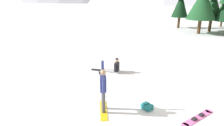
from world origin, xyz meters
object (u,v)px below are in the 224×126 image
object	(u,v)px
backpack_teal	(148,106)
loose_snowboard_far_spare	(198,118)
snowboarder_foreground	(104,89)
pine_tree_leaning	(182,1)
snowboarder_midground	(114,67)
pine_tree_short	(215,1)

from	to	relation	value
backpack_teal	loose_snowboard_far_spare	bearing A→B (deg)	-19.45
snowboarder_foreground	pine_tree_leaning	bearing A→B (deg)	65.45
snowboarder_midground	pine_tree_short	size ratio (longest dim) A/B	0.26
pine_tree_short	pine_tree_leaning	bearing A→B (deg)	133.98
loose_snowboard_far_spare	snowboarder_foreground	bearing A→B (deg)	171.71
loose_snowboard_far_spare	pine_tree_leaning	size ratio (longest dim) A/B	0.24
snowboarder_midground	backpack_teal	world-z (taller)	snowboarder_midground
snowboarder_foreground	snowboarder_midground	distance (m)	4.42
pine_tree_leaning	snowboarder_midground	bearing A→B (deg)	-118.48
pine_tree_short	snowboarder_foreground	bearing A→B (deg)	-124.85
backpack_teal	pine_tree_leaning	distance (m)	23.69
snowboarder_foreground	backpack_teal	bearing A→B (deg)	3.84
snowboarder_foreground	loose_snowboard_far_spare	bearing A→B (deg)	-8.29
snowboarder_foreground	pine_tree_leaning	size ratio (longest dim) A/B	0.29
loose_snowboard_far_spare	pine_tree_leaning	bearing A→B (deg)	74.20
loose_snowboard_far_spare	snowboarder_midground	bearing A→B (deg)	123.32
snowboarder_midground	backpack_teal	xyz separation A→B (m)	(1.34, -4.22, -0.19)
pine_tree_short	pine_tree_leaning	world-z (taller)	pine_tree_short
snowboarder_foreground	pine_tree_leaning	world-z (taller)	pine_tree_leaning
pine_tree_leaning	loose_snowboard_far_spare	bearing A→B (deg)	-105.80
snowboarder_foreground	pine_tree_short	world-z (taller)	pine_tree_short
loose_snowboard_far_spare	pine_tree_short	xyz separation A→B (m)	(9.45, 19.38, 3.85)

